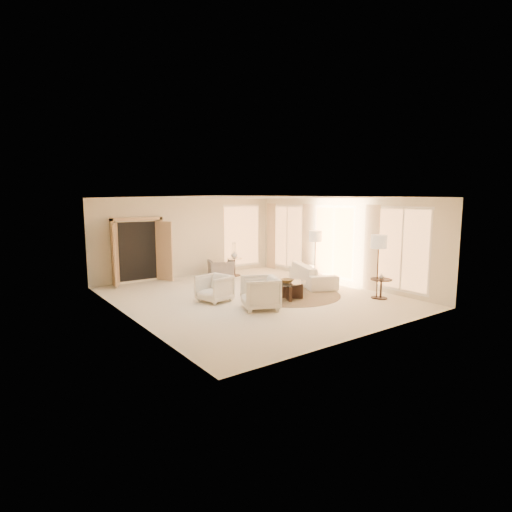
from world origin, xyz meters
TOP-DOWN VIEW (x-y plane):
  - room at (0.00, 0.00)m, footprint 7.04×8.04m
  - windows_right at (3.45, 0.10)m, footprint 0.10×6.40m
  - window_back_corner at (2.30, 3.95)m, footprint 1.70×0.10m
  - curtains_right at (3.40, 1.00)m, footprint 0.06×5.20m
  - french_doors at (-1.90, 3.82)m, footprint 1.95×0.66m
  - area_rug at (1.05, -0.39)m, footprint 3.20×3.20m
  - sofa at (2.58, 0.26)m, footprint 1.73×2.44m
  - armchair_left at (-1.13, 0.21)m, footprint 0.89×0.93m
  - armchair_right at (-0.57, -1.12)m, footprint 1.12×1.15m
  - accent_chair at (0.88, 3.20)m, footprint 1.04×0.85m
  - coffee_table at (0.68, -0.68)m, footprint 1.39×1.39m
  - end_table at (2.79, -2.25)m, footprint 0.59×0.59m
  - side_table at (1.33, 3.02)m, footprint 0.56×0.56m
  - floor_lamp_near at (2.90, 0.48)m, footprint 0.42×0.42m
  - floor_lamp_far at (2.73, -2.16)m, footprint 0.43×0.43m
  - bowl at (0.68, -0.68)m, footprint 0.43×0.43m
  - end_vase at (2.79, -2.25)m, footprint 0.16×0.16m
  - side_vase at (1.33, 3.02)m, footprint 0.32×0.32m

SIDE VIEW (x-z plane):
  - area_rug at x=1.05m, z-range 0.00..0.01m
  - coffee_table at x=0.68m, z-range 0.06..0.51m
  - sofa at x=2.58m, z-range 0.00..0.66m
  - end_table at x=2.79m, z-range 0.10..0.66m
  - accent_chair at x=0.88m, z-range 0.00..0.78m
  - side_table at x=1.33m, z-range 0.07..0.72m
  - armchair_left at x=-1.13m, z-range 0.00..0.80m
  - armchair_right at x=-0.57m, z-range 0.00..0.91m
  - bowl at x=0.68m, z-range 0.45..0.54m
  - end_vase at x=2.79m, z-range 0.56..0.71m
  - side_vase at x=1.33m, z-range 0.65..0.90m
  - french_doors at x=-1.90m, z-range -0.01..2.15m
  - curtains_right at x=3.40m, z-range 0.00..2.60m
  - windows_right at x=3.45m, z-range 0.15..2.55m
  - window_back_corner at x=2.30m, z-range 0.15..2.55m
  - room at x=0.00m, z-range -0.02..2.81m
  - floor_lamp_near at x=2.90m, z-range 0.61..2.33m
  - floor_lamp_far at x=2.73m, z-range 0.63..2.41m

